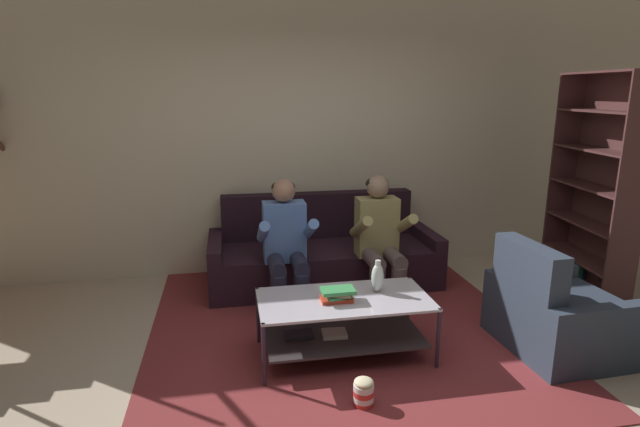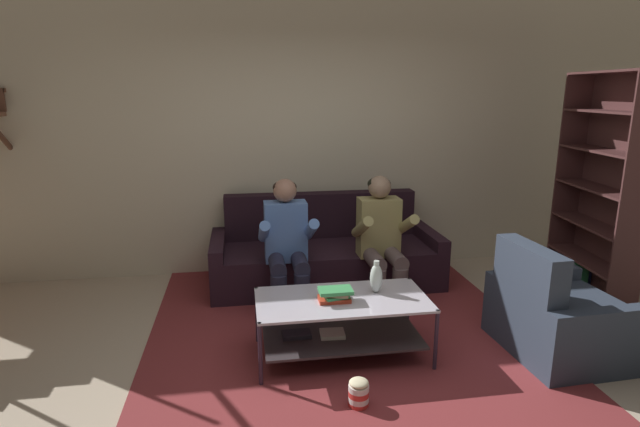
% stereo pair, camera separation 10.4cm
% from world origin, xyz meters
% --- Properties ---
extents(ground, '(16.80, 16.80, 0.00)m').
position_xyz_m(ground, '(0.00, 0.00, 0.00)').
color(ground, '#BFAC93').
extents(back_partition, '(8.40, 0.12, 2.90)m').
position_xyz_m(back_partition, '(0.00, 2.46, 1.45)').
color(back_partition, beige).
rests_on(back_partition, ground).
extents(couch, '(2.27, 0.88, 0.88)m').
position_xyz_m(couch, '(0.17, 1.94, 0.28)').
color(couch, black).
rests_on(couch, ground).
extents(person_seated_left, '(0.50, 0.58, 1.16)m').
position_xyz_m(person_seated_left, '(-0.26, 1.41, 0.63)').
color(person_seated_left, '#212135').
rests_on(person_seated_left, ground).
extents(person_seated_right, '(0.50, 0.58, 1.16)m').
position_xyz_m(person_seated_right, '(0.61, 1.41, 0.63)').
color(person_seated_right, brown).
rests_on(person_seated_right, ground).
extents(coffee_table, '(1.24, 0.63, 0.46)m').
position_xyz_m(coffee_table, '(0.04, 0.45, 0.30)').
color(coffee_table, '#B9B3C1').
rests_on(coffee_table, ground).
extents(area_rug, '(3.05, 3.43, 0.01)m').
position_xyz_m(area_rug, '(0.11, 1.07, 0.01)').
color(area_rug, maroon).
rests_on(area_rug, ground).
extents(vase, '(0.09, 0.09, 0.25)m').
position_xyz_m(vase, '(0.32, 0.53, 0.57)').
color(vase, silver).
rests_on(vase, coffee_table).
extents(book_stack, '(0.24, 0.19, 0.09)m').
position_xyz_m(book_stack, '(-0.01, 0.42, 0.50)').
color(book_stack, red).
rests_on(book_stack, coffee_table).
extents(bookshelf, '(0.41, 1.09, 2.09)m').
position_xyz_m(bookshelf, '(2.65, 1.23, 0.92)').
color(bookshelf, '#4B2929').
rests_on(bookshelf, ground).
extents(armchair, '(0.84, 0.92, 0.85)m').
position_xyz_m(armchair, '(1.65, 0.26, 0.27)').
color(armchair, '#2E3848').
rests_on(armchair, ground).
extents(popcorn_tub, '(0.13, 0.13, 0.19)m').
position_xyz_m(popcorn_tub, '(0.03, -0.17, 0.09)').
color(popcorn_tub, red).
rests_on(popcorn_tub, ground).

